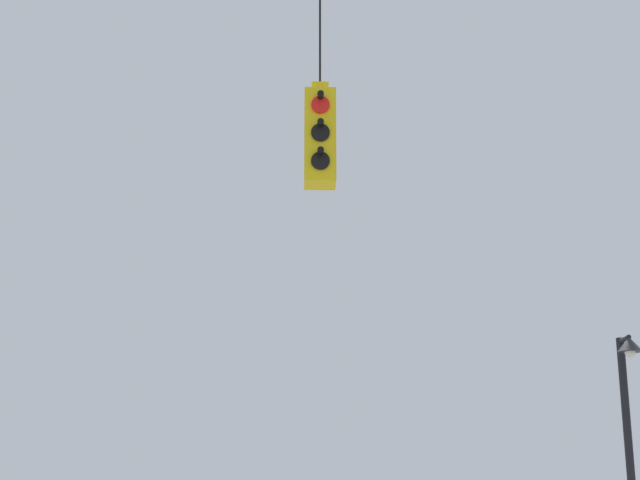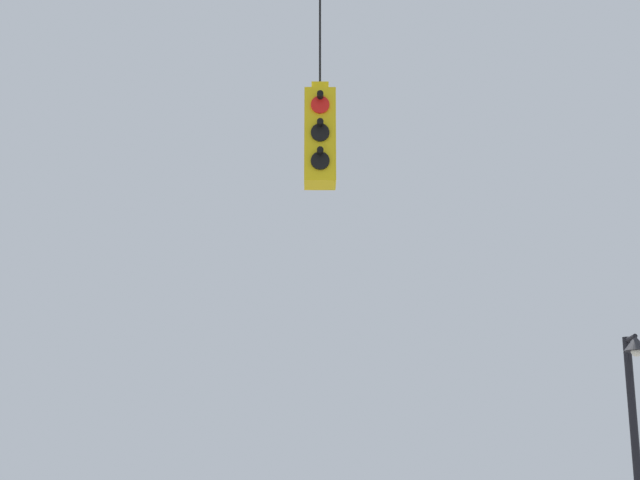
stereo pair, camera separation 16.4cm
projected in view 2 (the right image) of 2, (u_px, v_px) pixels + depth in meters
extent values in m
cube|color=yellow|center=(320.00, 139.00, 10.64)|extent=(0.34, 0.34, 1.07)
cube|color=yellow|center=(320.00, 89.00, 10.80)|extent=(0.19, 0.19, 0.10)
cylinder|color=black|center=(320.00, 9.00, 11.06)|extent=(0.02, 0.02, 1.86)
cylinder|color=red|center=(320.00, 105.00, 10.55)|extent=(0.20, 0.03, 0.20)
cylinder|color=black|center=(320.00, 95.00, 10.53)|extent=(0.07, 0.12, 0.07)
cylinder|color=black|center=(320.00, 133.00, 10.47)|extent=(0.20, 0.03, 0.20)
cylinder|color=black|center=(320.00, 123.00, 10.45)|extent=(0.07, 0.12, 0.07)
cylinder|color=black|center=(320.00, 161.00, 10.38)|extent=(0.20, 0.03, 0.20)
cylinder|color=black|center=(320.00, 151.00, 10.36)|extent=(0.07, 0.12, 0.07)
cylinder|color=black|center=(631.00, 338.00, 14.41)|extent=(0.07, 0.40, 0.07)
cone|color=#232328|center=(636.00, 343.00, 14.19)|extent=(0.36, 0.36, 0.22)
sphere|color=silver|center=(636.00, 351.00, 14.16)|extent=(0.16, 0.16, 0.16)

